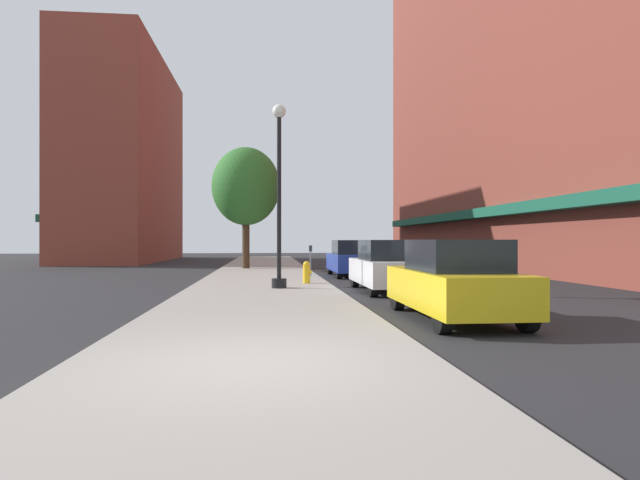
# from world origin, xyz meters

# --- Properties ---
(ground_plane) EXTENTS (90.00, 90.00, 0.00)m
(ground_plane) POSITION_xyz_m (4.00, 18.00, 0.00)
(ground_plane) COLOR #232326
(sidewalk_slab) EXTENTS (4.80, 50.00, 0.12)m
(sidewalk_slab) POSITION_xyz_m (0.00, 19.00, 0.06)
(sidewalk_slab) COLOR gray
(sidewalk_slab) RESTS_ON ground
(building_right_brick) EXTENTS (6.80, 40.00, 26.67)m
(building_right_brick) POSITION_xyz_m (14.99, 22.00, 13.31)
(building_right_brick) COLOR brown
(building_right_brick) RESTS_ON ground
(building_far_background) EXTENTS (6.80, 18.00, 16.06)m
(building_far_background) POSITION_xyz_m (-11.01, 37.00, 8.01)
(building_far_background) COLOR brown
(building_far_background) RESTS_ON ground
(lamppost) EXTENTS (0.48, 0.48, 5.90)m
(lamppost) POSITION_xyz_m (0.55, 10.38, 3.20)
(lamppost) COLOR black
(lamppost) RESTS_ON sidewalk_slab
(fire_hydrant) EXTENTS (0.33, 0.26, 0.79)m
(fire_hydrant) POSITION_xyz_m (1.57, 12.12, 0.52)
(fire_hydrant) COLOR gold
(fire_hydrant) RESTS_ON sidewalk_slab
(parking_meter_near) EXTENTS (0.14, 0.09, 1.31)m
(parking_meter_near) POSITION_xyz_m (2.05, 16.24, 0.95)
(parking_meter_near) COLOR slate
(parking_meter_near) RESTS_ON sidewalk_slab
(tree_near) EXTENTS (3.72, 3.72, 6.64)m
(tree_near) POSITION_xyz_m (-0.98, 22.64, 4.60)
(tree_near) COLOR #422D1E
(tree_near) RESTS_ON sidewalk_slab
(car_yellow) EXTENTS (1.80, 4.30, 1.66)m
(car_yellow) POSITION_xyz_m (4.00, 3.96, 0.81)
(car_yellow) COLOR black
(car_yellow) RESTS_ON ground
(car_white) EXTENTS (1.80, 4.30, 1.66)m
(car_white) POSITION_xyz_m (4.00, 10.00, 0.81)
(car_white) COLOR black
(car_white) RESTS_ON ground
(car_blue) EXTENTS (1.80, 4.30, 1.66)m
(car_blue) POSITION_xyz_m (4.00, 17.23, 0.81)
(car_blue) COLOR black
(car_blue) RESTS_ON ground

